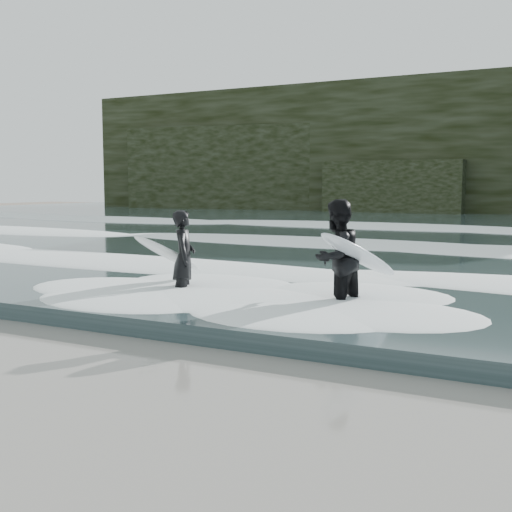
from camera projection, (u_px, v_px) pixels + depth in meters
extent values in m
plane|color=#826D59|center=(59.00, 418.00, 6.36)|extent=(120.00, 120.00, 0.00)
cube|color=#2B3B3E|center=(484.00, 228.00, 31.94)|extent=(90.00, 52.00, 0.30)
ellipsoid|color=white|center=(354.00, 270.00, 14.26)|extent=(60.00, 3.20, 0.20)
ellipsoid|color=white|center=(425.00, 244.00, 20.44)|extent=(60.00, 4.00, 0.24)
ellipsoid|color=white|center=(471.00, 226.00, 28.38)|extent=(60.00, 4.80, 0.30)
imported|color=black|center=(184.00, 257.00, 12.40)|extent=(0.69, 0.79, 1.81)
ellipsoid|color=white|center=(168.00, 254.00, 12.62)|extent=(0.70, 1.95, 0.95)
imported|color=black|center=(336.00, 259.00, 11.08)|extent=(1.04, 1.18, 2.05)
ellipsoid|color=silver|center=(360.00, 256.00, 10.88)|extent=(1.11, 2.30, 1.01)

